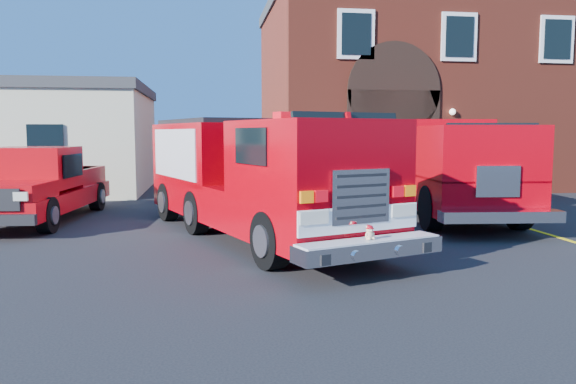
{
  "coord_description": "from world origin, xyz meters",
  "views": [
    {
      "loc": [
        -1.5,
        -11.49,
        2.39
      ],
      "look_at": [
        0.0,
        -1.2,
        1.3
      ],
      "focal_mm": 35.0,
      "sensor_mm": 36.0,
      "label": 1
    }
  ],
  "objects": [
    {
      "name": "fire_station",
      "position": [
        8.99,
        13.98,
        4.25
      ],
      "size": [
        15.2,
        10.2,
        8.45
      ],
      "color": "maroon",
      "rests_on": "ground"
    },
    {
      "name": "ground",
      "position": [
        0.0,
        0.0,
        0.0
      ],
      "size": [
        100.0,
        100.0,
        0.0
      ],
      "primitive_type": "plane",
      "color": "black",
      "rests_on": "ground"
    },
    {
      "name": "parking_stripe_near",
      "position": [
        6.5,
        1.0,
        0.0
      ],
      "size": [
        0.12,
        3.0,
        0.01
      ],
      "primitive_type": "cube",
      "color": "yellow",
      "rests_on": "ground"
    },
    {
      "name": "parking_stripe_far",
      "position": [
        6.5,
        7.0,
        0.0
      ],
      "size": [
        0.12,
        3.0,
        0.01
      ],
      "primitive_type": "cube",
      "color": "yellow",
      "rests_on": "ground"
    },
    {
      "name": "secondary_truck",
      "position": [
        5.34,
        4.36,
        1.51
      ],
      "size": [
        3.37,
        8.76,
        2.78
      ],
      "color": "black",
      "rests_on": "ground"
    },
    {
      "name": "fire_engine",
      "position": [
        -0.46,
        1.35,
        1.44
      ],
      "size": [
        5.4,
        9.31,
        2.77
      ],
      "color": "black",
      "rests_on": "ground"
    },
    {
      "name": "side_building",
      "position": [
        -9.0,
        13.0,
        2.2
      ],
      "size": [
        10.2,
        8.2,
        4.35
      ],
      "color": "beige",
      "rests_on": "ground"
    },
    {
      "name": "pickup_truck",
      "position": [
        -6.05,
        4.55,
        0.96
      ],
      "size": [
        2.81,
        6.37,
        2.03
      ],
      "color": "black",
      "rests_on": "ground"
    },
    {
      "name": "parking_stripe_mid",
      "position": [
        6.5,
        4.0,
        0.0
      ],
      "size": [
        0.12,
        3.0,
        0.01
      ],
      "primitive_type": "cube",
      "color": "yellow",
      "rests_on": "ground"
    }
  ]
}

